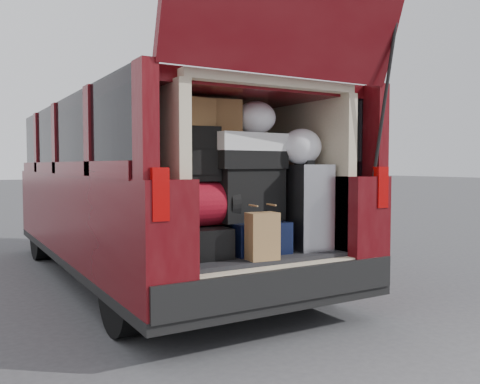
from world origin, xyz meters
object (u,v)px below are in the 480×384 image
object	(u,v)px
red_duffel	(199,204)
backpack	(200,154)
kraft_bag	(262,236)
twotone_duffel	(246,151)
navy_hardshell	(250,236)
silver_roller	(304,206)
black_hardshell	(195,241)
black_soft_case	(245,195)

from	to	relation	value
red_duffel	backpack	distance (m)	0.35
kraft_bag	twotone_duffel	xyz separation A→B (m)	(0.08, 0.34, 0.58)
navy_hardshell	silver_roller	distance (m)	0.48
backpack	kraft_bag	bearing A→B (deg)	-41.21
red_duffel	twotone_duffel	bearing A→B (deg)	-2.83
backpack	twotone_duffel	xyz separation A→B (m)	(0.36, -0.01, 0.03)
black_hardshell	black_soft_case	world-z (taller)	black_soft_case
black_hardshell	silver_roller	bearing A→B (deg)	-4.03
red_duffel	twotone_duffel	distance (m)	0.53
twotone_duffel	silver_roller	bearing A→B (deg)	-18.61
navy_hardshell	black_soft_case	bearing A→B (deg)	122.34
navy_hardshell	kraft_bag	xyz separation A→B (m)	(-0.11, -0.34, 0.05)
black_hardshell	backpack	bearing A→B (deg)	-5.79
black_hardshell	silver_roller	world-z (taller)	silver_roller
black_hardshell	kraft_bag	distance (m)	0.49
black_hardshell	silver_roller	xyz separation A→B (m)	(0.86, -0.12, 0.21)
red_duffel	backpack	bearing A→B (deg)	35.75
silver_roller	backpack	distance (m)	0.92
backpack	black_soft_case	bearing A→B (deg)	12.89
black_hardshell	navy_hardshell	bearing A→B (deg)	1.24
kraft_bag	navy_hardshell	bearing A→B (deg)	76.98
silver_roller	red_duffel	world-z (taller)	silver_roller
black_hardshell	black_soft_case	size ratio (longest dim) A/B	0.98
red_duffel	twotone_duffel	world-z (taller)	twotone_duffel
black_soft_case	silver_roller	bearing A→B (deg)	-22.34
black_soft_case	kraft_bag	bearing A→B (deg)	-109.08
backpack	twotone_duffel	size ratio (longest dim) A/B	0.66
black_hardshell	red_duffel	xyz separation A→B (m)	(0.03, -0.01, 0.26)
black_hardshell	black_soft_case	distance (m)	0.52
navy_hardshell	backpack	distance (m)	0.72
kraft_bag	red_duffel	world-z (taller)	red_duffel
black_hardshell	backpack	world-z (taller)	backpack
black_hardshell	navy_hardshell	size ratio (longest dim) A/B	1.00
silver_roller	red_duffel	xyz separation A→B (m)	(-0.83, 0.11, 0.05)
silver_roller	kraft_bag	world-z (taller)	silver_roller
black_soft_case	twotone_duffel	distance (m)	0.32
black_hardshell	backpack	xyz separation A→B (m)	(0.04, -0.01, 0.61)
silver_roller	red_duffel	size ratio (longest dim) A/B	1.32
kraft_bag	black_soft_case	world-z (taller)	black_soft_case
black_hardshell	twotone_duffel	size ratio (longest dim) A/B	0.90
navy_hardshell	backpack	world-z (taller)	backpack
navy_hardshell	red_duffel	bearing A→B (deg)	-178.62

